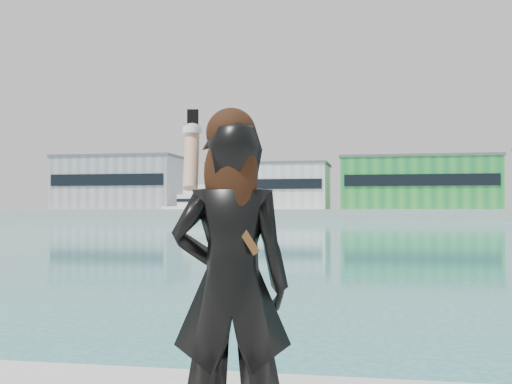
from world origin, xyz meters
TOP-DOWN VIEW (x-y plane):
  - far_quay at (0.00, 130.00)m, footprint 320.00×40.00m
  - warehouse_grey_left at (-55.00, 127.98)m, footprint 26.52×16.36m
  - warehouse_white at (-22.00, 127.98)m, footprint 24.48×15.35m
  - warehouse_green at (8.00, 127.98)m, footprint 30.60×16.36m
  - flagpole_left at (-37.91, 121.00)m, footprint 1.28×0.16m
  - flagpole_right at (22.09, 121.00)m, footprint 1.28×0.16m
  - motor_yacht at (-32.59, 118.08)m, footprint 19.86×8.41m
  - buoy_far at (-18.20, 96.44)m, footprint 0.50×0.50m
  - woman at (-0.69, -0.65)m, footprint 0.70×0.53m

SIDE VIEW (x-z plane):
  - buoy_far at x=-18.20m, z-range -0.25..0.25m
  - far_quay at x=0.00m, z-range 0.00..2.00m
  - woman at x=-0.69m, z-range 0.81..2.64m
  - motor_yacht at x=-32.59m, z-range -1.97..7.02m
  - flagpole_left at x=-37.91m, z-range 2.54..10.54m
  - flagpole_right at x=22.09m, z-range 2.54..10.54m
  - warehouse_white at x=-22.00m, z-range 2.01..11.51m
  - warehouse_green at x=8.00m, z-range 2.01..12.51m
  - warehouse_grey_left at x=-55.00m, z-range 2.01..13.51m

